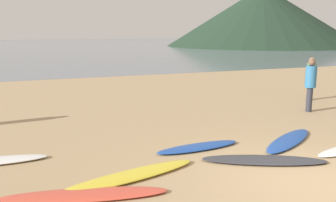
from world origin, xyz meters
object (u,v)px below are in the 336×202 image
surfboard_4 (198,147)px  person_2 (311,75)px  surfboard_3 (130,176)px  person_1 (311,81)px  surfboard_6 (289,140)px  surfboard_5 (264,160)px  surfboard_2 (83,195)px

surfboard_4 → person_2: person_2 is taller
surfboard_3 → person_1: 7.58m
surfboard_3 → person_2: size_ratio=1.69×
surfboard_6 → person_2: (4.31, 3.96, 0.90)m
surfboard_4 → surfboard_5: bearing=-59.4°
surfboard_3 → person_1: (6.87, 3.06, 0.95)m
surfboard_6 → surfboard_3: bearing=158.4°
surfboard_5 → person_1: person_1 is taller
surfboard_2 → person_2: person_2 is taller
surfboard_3 → surfboard_5: 2.70m
surfboard_2 → surfboard_3: size_ratio=0.99×
person_1 → person_2: 2.17m
surfboard_2 → surfboard_4: surfboard_4 is taller
surfboard_2 → person_1: bearing=38.7°
surfboard_3 → person_1: bearing=10.7°
surfboard_4 → surfboard_5: size_ratio=0.81×
surfboard_5 → surfboard_6: size_ratio=1.04×
surfboard_5 → surfboard_6: bearing=58.8°
surfboard_6 → person_1: (2.82, 2.40, 0.96)m
surfboard_3 → person_2: bearing=15.6°
surfboard_3 → surfboard_4: size_ratio=1.35×
surfboard_4 → surfboard_5: (0.84, -1.22, -0.01)m
person_1 → person_2: bearing=109.4°
person_1 → surfboard_6: bearing=-76.6°
surfboard_2 → surfboard_5: 3.60m
person_2 → surfboard_5: bearing=170.5°
surfboard_3 → surfboard_4: bearing=15.2°
surfboard_3 → person_2: 9.60m
surfboard_4 → surfboard_6: 2.23m
surfboard_2 → surfboard_4: bearing=42.2°
surfboard_3 → surfboard_6: bearing=-4.0°
surfboard_4 → surfboard_6: bearing=-12.5°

